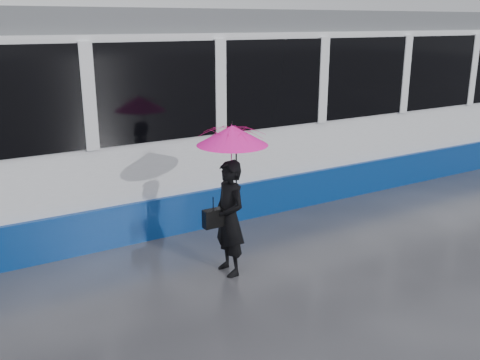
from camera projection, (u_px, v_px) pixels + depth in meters
ground at (256, 254)px, 7.58m from camera, size 90.00×90.00×0.00m
rails at (181, 204)px, 9.63m from camera, size 34.00×1.51×0.02m
tram at (301, 103)px, 10.48m from camera, size 26.00×2.56×3.35m
woman at (229, 218)px, 6.82m from camera, size 0.37×0.55×1.51m
umbrella at (232, 149)px, 6.59m from camera, size 0.90×0.90×1.02m
handbag at (213, 218)px, 6.71m from camera, size 0.27×0.12×0.41m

